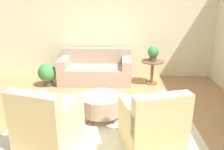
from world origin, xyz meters
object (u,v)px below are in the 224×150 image
(couch, at_px, (96,70))
(armchair_left, at_px, (47,125))
(ottoman_table, at_px, (101,104))
(side_table, at_px, (152,68))
(potted_plant_on_side_table, at_px, (153,53))
(armchair_right, at_px, (153,127))
(potted_plant_floor, at_px, (47,73))

(couch, height_order, armchair_left, armchair_left)
(couch, distance_m, ottoman_table, 2.08)
(armchair_left, height_order, side_table, armchair_left)
(side_table, relative_size, potted_plant_on_side_table, 1.62)
(couch, relative_size, armchair_right, 1.92)
(armchair_right, height_order, potted_plant_floor, armchair_right)
(potted_plant_floor, bearing_deg, ottoman_table, -46.31)
(side_table, relative_size, potted_plant_floor, 1.05)
(ottoman_table, xyz_separation_m, side_table, (1.24, 1.92, 0.15))
(couch, height_order, potted_plant_on_side_table, potted_plant_on_side_table)
(couch, xyz_separation_m, armchair_right, (1.17, -2.97, 0.05))
(ottoman_table, distance_m, potted_plant_on_side_table, 2.36)
(couch, relative_size, side_table, 3.05)
(armchair_right, relative_size, ottoman_table, 1.26)
(armchair_left, distance_m, potted_plant_on_side_table, 3.51)
(side_table, xyz_separation_m, potted_plant_floor, (-2.81, -0.27, -0.10))
(armchair_left, bearing_deg, side_table, 54.93)
(couch, relative_size, armchair_left, 1.92)
(armchair_right, height_order, ottoman_table, armchair_right)
(couch, relative_size, ottoman_table, 2.42)
(ottoman_table, bearing_deg, armchair_left, -129.48)
(couch, distance_m, armchair_left, 3.01)
(armchair_left, xyz_separation_m, potted_plant_floor, (-0.81, 2.57, -0.03))
(armchair_left, relative_size, potted_plant_on_side_table, 2.57)
(armchair_left, relative_size, potted_plant_floor, 1.66)
(potted_plant_on_side_table, bearing_deg, ottoman_table, -122.76)
(side_table, height_order, potted_plant_on_side_table, potted_plant_on_side_table)
(armchair_left, bearing_deg, potted_plant_floor, 107.55)
(potted_plant_on_side_table, bearing_deg, potted_plant_floor, -174.43)
(couch, distance_m, potted_plant_floor, 1.31)
(armchair_left, height_order, potted_plant_floor, armchair_left)
(armchair_left, bearing_deg, ottoman_table, 50.52)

